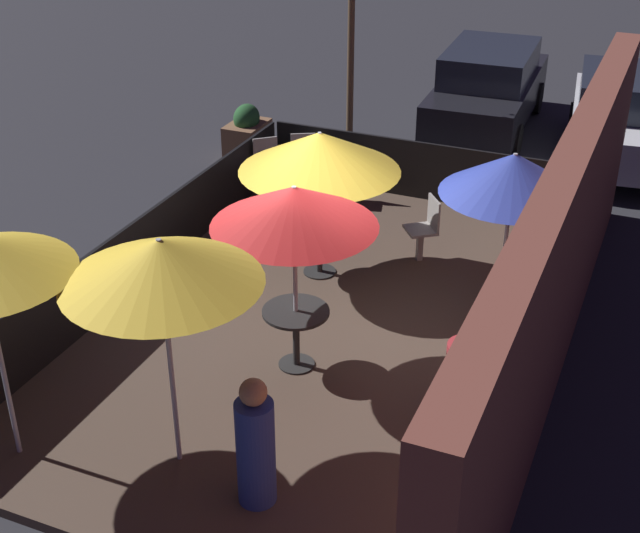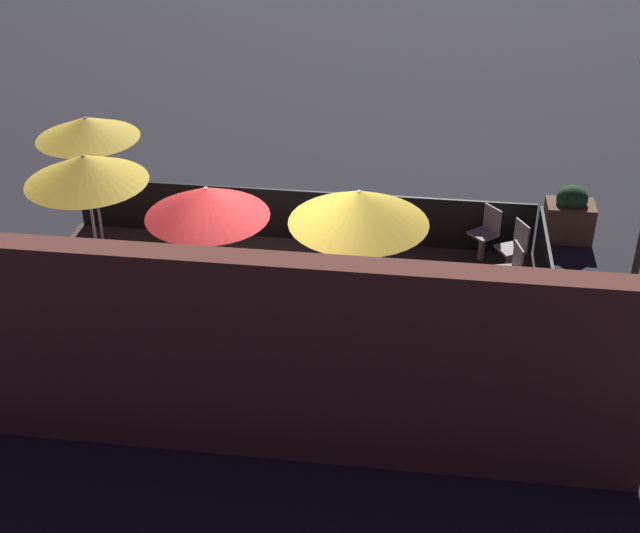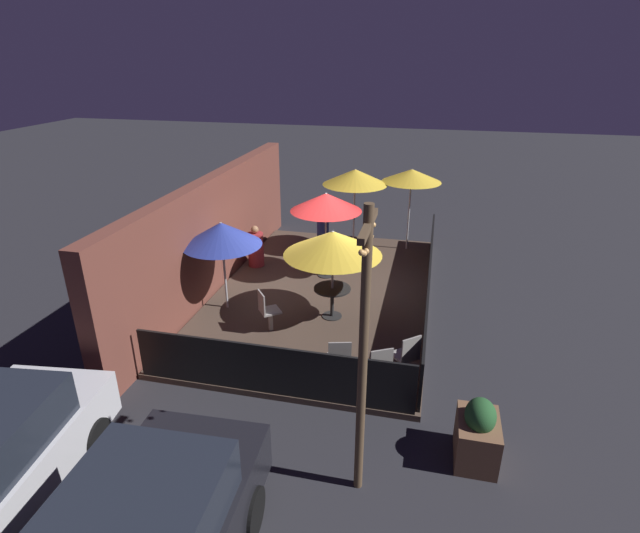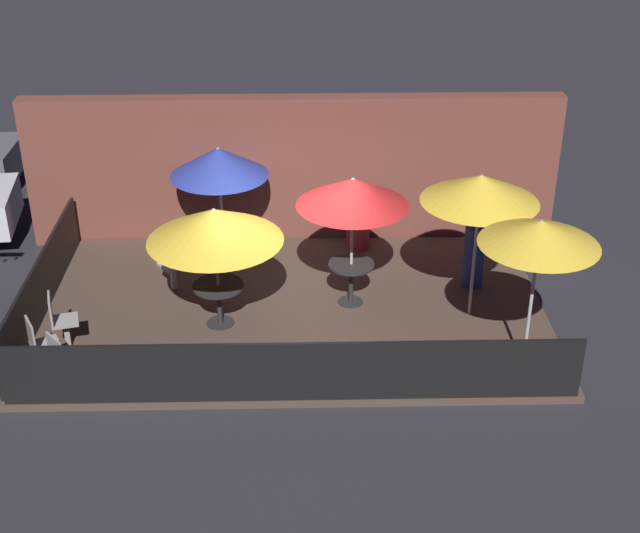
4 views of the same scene
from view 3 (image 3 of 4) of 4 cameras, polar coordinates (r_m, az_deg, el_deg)
ground_plane at (r=12.47m, az=0.37°, el=-3.37°), size 60.00×60.00×0.00m
patio_deck at (r=12.44m, az=0.38°, el=-3.12°), size 8.31×5.15×0.12m
building_wall at (r=12.77m, az=-12.02°, el=3.73°), size 9.91×0.36×2.86m
fence_front at (r=11.96m, az=12.30°, el=-1.99°), size 8.11×0.05×0.95m
fence_side_left at (r=8.76m, az=-5.68°, el=-11.71°), size 0.05×4.95×0.95m
patio_umbrella_0 at (r=12.59m, az=0.70°, el=7.36°), size 1.81×1.81×2.25m
patio_umbrella_1 at (r=10.56m, az=1.47°, el=2.69°), size 2.12×2.12×2.03m
patio_umbrella_2 at (r=11.16m, az=-11.19°, el=3.68°), size 1.77×1.77×2.08m
patio_umbrella_3 at (r=14.30m, az=4.03°, el=10.17°), size 1.84×1.84×2.46m
patio_umbrella_4 at (r=14.67m, az=10.44°, el=10.17°), size 1.70×1.70×2.42m
dining_table_0 at (r=13.06m, az=0.67°, el=1.28°), size 0.76×0.76×0.74m
dining_table_1 at (r=11.04m, az=1.40°, el=-3.16°), size 0.82×0.82×0.71m
patio_chair_0 at (r=9.12m, az=9.85°, el=-10.01°), size 0.56×0.56×0.96m
patio_chair_1 at (r=10.56m, az=-6.06°, el=-4.93°), size 0.56×0.56×0.93m
patio_chair_2 at (r=8.77m, az=6.72°, el=-11.37°), size 0.54×0.54×0.94m
patio_chair_3 at (r=8.95m, az=2.21°, el=-10.55°), size 0.49×0.49×0.92m
patron_0 at (r=13.84m, az=-7.35°, el=2.06°), size 0.59×0.59×1.16m
patron_1 at (r=15.11m, az=0.33°, el=4.60°), size 0.51×0.51×1.37m
planter_box at (r=8.05m, az=17.56°, el=-17.75°), size 0.86×0.60×1.05m
light_post at (r=6.22m, az=4.98°, el=-9.11°), size 1.10×0.12×4.10m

